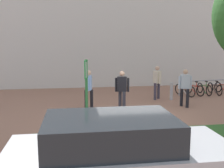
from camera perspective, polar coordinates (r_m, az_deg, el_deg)
ground_plane at (r=10.10m, az=3.68°, el=-7.79°), size 60.00×60.00×0.00m
building_facade at (r=17.97m, az=-2.03°, el=15.59°), size 28.00×1.20×10.00m
planter_strip at (r=8.28m, az=7.95°, el=-11.07°), size 7.00×1.10×0.16m
parking_sign_post at (r=7.57m, az=-5.51°, el=-1.08°), size 0.12×0.36×2.43m
bike_at_sign at (r=8.10m, az=-5.46°, el=-9.47°), size 1.63×0.59×0.86m
bike_rack_cluster at (r=15.79m, az=19.29°, el=-0.92°), size 3.19×1.79×0.83m
bollard_steel at (r=13.84m, az=12.67°, el=-1.52°), size 0.16×0.16×0.90m
person_shirt_white at (r=12.40m, az=15.43°, el=-0.32°), size 0.60×0.50×1.72m
person_suited_dark at (r=11.25m, az=2.18°, el=-0.91°), size 0.59×0.35×1.72m
person_casual_tan at (r=13.78m, az=9.67°, el=0.77°), size 0.41×0.59×1.72m
person_shirt_blue at (r=11.61m, az=-5.03°, el=-0.63°), size 0.39×0.60×1.72m
car_silver_sedan at (r=5.19m, az=1.34°, el=-15.39°), size 4.31×2.05×1.54m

